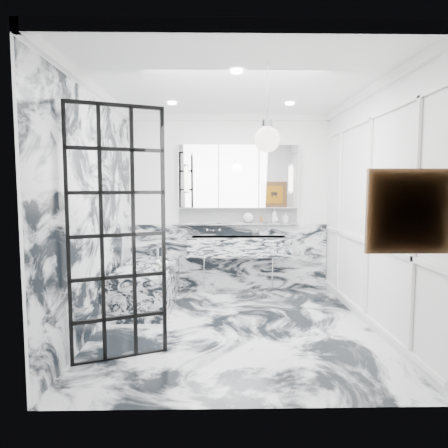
{
  "coord_description": "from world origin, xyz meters",
  "views": [
    {
      "loc": [
        -0.2,
        -4.63,
        1.65
      ],
      "look_at": [
        -0.1,
        0.5,
        1.18
      ],
      "focal_mm": 32.0,
      "sensor_mm": 36.0,
      "label": 1
    }
  ],
  "objects_px": {
    "trough_sink": "(239,246)",
    "bathtub": "(147,285)",
    "crittall_door": "(118,235)",
    "mirror_cabinet": "(238,176)"
  },
  "relations": [
    {
      "from": "trough_sink",
      "to": "bathtub",
      "type": "xyz_separation_m",
      "value": [
        -1.33,
        -0.66,
        -0.45
      ]
    },
    {
      "from": "crittall_door",
      "to": "bathtub",
      "type": "relative_size",
      "value": 1.45
    },
    {
      "from": "mirror_cabinet",
      "to": "bathtub",
      "type": "bearing_deg",
      "value": -147.94
    },
    {
      "from": "mirror_cabinet",
      "to": "trough_sink",
      "type": "bearing_deg",
      "value": -90.0
    },
    {
      "from": "trough_sink",
      "to": "bathtub",
      "type": "distance_m",
      "value": 1.55
    },
    {
      "from": "trough_sink",
      "to": "bathtub",
      "type": "bearing_deg",
      "value": -153.52
    },
    {
      "from": "mirror_cabinet",
      "to": "bathtub",
      "type": "relative_size",
      "value": 1.15
    },
    {
      "from": "trough_sink",
      "to": "crittall_door",
      "type": "bearing_deg",
      "value": -117.71
    },
    {
      "from": "crittall_door",
      "to": "trough_sink",
      "type": "height_order",
      "value": "crittall_door"
    },
    {
      "from": "crittall_door",
      "to": "bathtub",
      "type": "bearing_deg",
      "value": 69.47
    }
  ]
}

